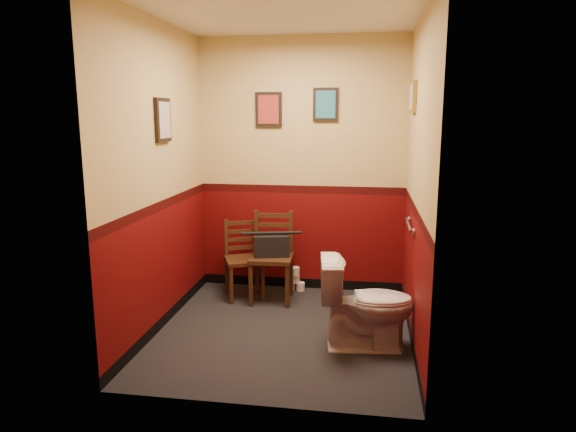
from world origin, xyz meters
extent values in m
cube|color=black|center=(0.00, 0.00, 0.00)|extent=(2.20, 2.40, 0.00)
cube|color=silver|center=(0.00, 0.00, 2.70)|extent=(2.20, 2.40, 0.00)
cube|color=#500708|center=(0.00, 1.20, 1.35)|extent=(2.20, 0.00, 2.70)
cube|color=#500708|center=(0.00, -1.20, 1.35)|extent=(2.20, 0.00, 2.70)
cube|color=#500708|center=(-1.10, 0.00, 1.35)|extent=(0.00, 2.40, 2.70)
cube|color=#500708|center=(1.10, 0.00, 1.35)|extent=(0.00, 2.40, 2.70)
cylinder|color=silver|center=(1.07, 0.25, 0.95)|extent=(0.03, 0.50, 0.03)
cylinder|color=silver|center=(1.09, 0.00, 0.95)|extent=(0.02, 0.06, 0.06)
cylinder|color=silver|center=(1.09, 0.50, 0.95)|extent=(0.02, 0.06, 0.06)
cube|color=black|center=(-0.35, 1.18, 1.95)|extent=(0.28, 0.03, 0.36)
cube|color=maroon|center=(-0.35, 1.17, 1.95)|extent=(0.22, 0.01, 0.30)
cube|color=black|center=(0.25, 1.18, 2.00)|extent=(0.26, 0.03, 0.34)
cube|color=#296F83|center=(0.25, 1.17, 2.00)|extent=(0.20, 0.01, 0.28)
cube|color=black|center=(-1.08, 0.10, 1.85)|extent=(0.03, 0.30, 0.38)
cube|color=tan|center=(-1.07, 0.10, 1.85)|extent=(0.01, 0.24, 0.31)
cube|color=olive|center=(1.08, 0.60, 2.05)|extent=(0.03, 0.34, 0.28)
cube|color=tan|center=(1.07, 0.60, 2.05)|extent=(0.01, 0.28, 0.22)
imported|color=white|center=(0.72, -0.21, 0.38)|extent=(0.81, 0.51, 0.75)
cylinder|color=silver|center=(0.91, -0.07, 0.06)|extent=(0.12, 0.12, 0.12)
cylinder|color=silver|center=(0.91, -0.07, 0.26)|extent=(0.02, 0.02, 0.34)
cube|color=#3D2212|center=(-0.55, 0.81, 0.41)|extent=(0.50, 0.50, 0.04)
cube|color=#3D2212|center=(-0.64, 0.59, 0.20)|extent=(0.05, 0.05, 0.41)
cube|color=#3D2212|center=(-0.76, 0.89, 0.20)|extent=(0.05, 0.05, 0.41)
cube|color=#3D2212|center=(-0.34, 0.72, 0.20)|extent=(0.05, 0.05, 0.41)
cube|color=#3D2212|center=(-0.46, 1.02, 0.20)|extent=(0.05, 0.05, 0.41)
cube|color=#3D2212|center=(-0.77, 0.90, 0.61)|extent=(0.05, 0.04, 0.41)
cube|color=#3D2212|center=(-0.47, 1.02, 0.61)|extent=(0.05, 0.04, 0.41)
cube|color=#3D2212|center=(-0.62, 0.96, 0.50)|extent=(0.29, 0.14, 0.04)
cube|color=#3D2212|center=(-0.62, 0.96, 0.59)|extent=(0.29, 0.14, 0.04)
cube|color=#3D2212|center=(-0.62, 0.96, 0.68)|extent=(0.29, 0.14, 0.04)
cube|color=#3D2212|center=(-0.62, 0.96, 0.77)|extent=(0.29, 0.14, 0.04)
cube|color=#3D2212|center=(-0.25, 0.75, 0.46)|extent=(0.45, 0.45, 0.04)
cube|color=#3D2212|center=(-0.42, 0.56, 0.23)|extent=(0.04, 0.04, 0.46)
cube|color=#3D2212|center=(-0.44, 0.92, 0.23)|extent=(0.04, 0.04, 0.46)
cube|color=#3D2212|center=(-0.06, 0.57, 0.23)|extent=(0.04, 0.04, 0.46)
cube|color=#3D2212|center=(-0.07, 0.94, 0.23)|extent=(0.04, 0.04, 0.46)
cube|color=#3D2212|center=(-0.44, 0.93, 0.69)|extent=(0.04, 0.04, 0.46)
cube|color=#3D2212|center=(-0.07, 0.95, 0.69)|extent=(0.04, 0.04, 0.46)
cube|color=#3D2212|center=(-0.26, 0.94, 0.56)|extent=(0.35, 0.04, 0.05)
cube|color=#3D2212|center=(-0.26, 0.94, 0.66)|extent=(0.35, 0.04, 0.05)
cube|color=#3D2212|center=(-0.26, 0.94, 0.76)|extent=(0.35, 0.04, 0.05)
cube|color=#3D2212|center=(-0.26, 0.94, 0.86)|extent=(0.35, 0.04, 0.05)
cube|color=black|center=(-0.25, 0.75, 0.59)|extent=(0.38, 0.25, 0.22)
cylinder|color=black|center=(-0.25, 0.75, 0.72)|extent=(0.31, 0.10, 0.03)
cylinder|color=silver|center=(-0.10, 1.10, 0.04)|extent=(0.10, 0.10, 0.09)
cylinder|color=silver|center=(0.00, 1.10, 0.04)|extent=(0.10, 0.10, 0.09)
cylinder|color=silver|center=(-0.05, 1.09, 0.13)|extent=(0.10, 0.10, 0.09)
cylinder|color=silver|center=(-0.05, 1.08, 0.22)|extent=(0.10, 0.10, 0.09)
camera|label=1|loc=(0.69, -4.23, 1.89)|focal=32.00mm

